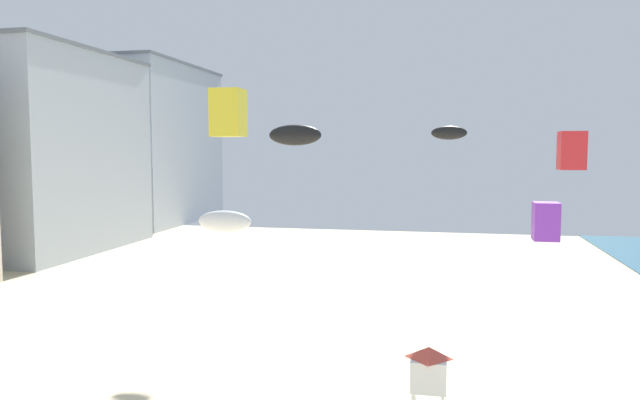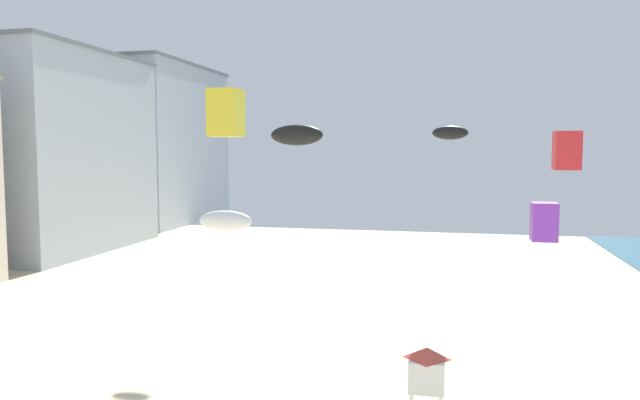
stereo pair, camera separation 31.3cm
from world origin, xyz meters
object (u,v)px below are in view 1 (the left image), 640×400
Objects in this scene: kite_red_box at (572,151)px; kite_white_parafoil at (225,221)px; kite_black_parafoil at (295,135)px; kite_black_parafoil_2 at (449,133)px; kite_yellow_box at (228,113)px; lifeguard_stand at (429,369)px; kite_purple_box at (546,221)px.

kite_white_parafoil is at bearing 141.37° from kite_red_box.
kite_black_parafoil is 7.33m from kite_black_parafoil_2.
kite_black_parafoil_2 is at bearing 16.75° from kite_white_parafoil.
kite_white_parafoil is (-2.68, 6.59, -3.99)m from kite_yellow_box.
kite_white_parafoil is at bearing 112.14° from kite_yellow_box.
kite_yellow_box is at bearing -164.11° from lifeguard_stand.
kite_black_parafoil is at bearing 94.21° from kite_yellow_box.
kite_yellow_box reaches higher than kite_white_parafoil.
kite_red_box is 12.16m from kite_black_parafoil_2.
kite_white_parafoil is (-11.48, 9.17, -2.91)m from kite_red_box.
kite_red_box is at bearing -16.38° from kite_yellow_box.
kite_black_parafoil is 2.34× the size of kite_purple_box.
kite_yellow_box is 8.15m from kite_white_parafoil.
kite_red_box is at bearing -54.85° from kite_black_parafoil.
lifeguard_stand is 3.07× the size of kite_red_box.
lifeguard_stand is at bearing -94.44° from kite_black_parafoil_2.
kite_yellow_box is at bearing -124.13° from kite_black_parafoil_2.
kite_white_parafoil reaches higher than lifeguard_stand.
kite_yellow_box is (-8.80, 2.59, 1.08)m from kite_red_box.
kite_yellow_box is 0.60× the size of kite_white_parafoil.
kite_black_parafoil_2 is 10.06m from kite_white_parafoil.
lifeguard_stand is 10.00m from kite_yellow_box.
lifeguard_stand is at bearing 123.14° from kite_red_box.
lifeguard_stand is 1.00× the size of kite_black_parafoil.
kite_red_box is at bearing -78.11° from kite_black_parafoil_2.
kite_black_parafoil is 16.71m from kite_red_box.
lifeguard_stand is 10.46m from kite_black_parafoil_2.
kite_purple_box is 0.80× the size of kite_yellow_box.
kite_purple_box is at bearing -44.70° from kite_black_parafoil.
kite_black_parafoil is 3.06× the size of kite_red_box.
lifeguard_stand is 10.32m from kite_white_parafoil.
kite_black_parafoil reaches higher than lifeguard_stand.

